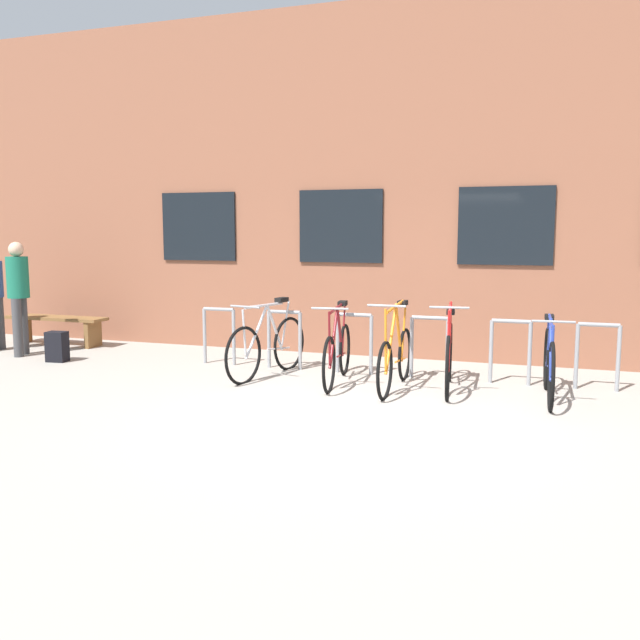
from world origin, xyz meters
TOP-DOWN VIEW (x-y plane):
  - ground_plane at (0.00, 0.00)m, footprint 42.00×42.00m
  - storefront_building at (0.00, 6.73)m, footprint 28.00×7.11m
  - bike_rack at (0.39, 1.90)m, footprint 6.51×0.05m
  - bicycle_blue at (1.85, 1.30)m, footprint 0.44×1.83m
  - bicycle_red at (0.71, 1.41)m, footprint 0.44×1.80m
  - bicycle_maroon at (-0.66, 1.32)m, footprint 0.44×1.76m
  - bicycle_silver at (-1.64, 1.39)m, footprint 0.50×1.77m
  - bicycle_orange at (0.10, 1.22)m, footprint 0.44×1.76m
  - wooden_bench at (-5.93, 2.50)m, footprint 1.79×0.40m
  - person_by_bench at (-5.78, 1.53)m, footprint 0.32×0.35m
  - backpack at (-4.92, 1.30)m, footprint 0.30×0.23m

SIDE VIEW (x-z plane):
  - ground_plane at x=0.00m, z-range 0.00..0.00m
  - backpack at x=-4.92m, z-range 0.00..0.44m
  - wooden_bench at x=-5.93m, z-range 0.12..0.59m
  - bicycle_maroon at x=-0.66m, z-range -0.13..0.89m
  - bicycle_orange at x=0.10m, z-range -0.16..0.93m
  - bicycle_silver at x=-1.64m, z-range -0.12..0.91m
  - bicycle_blue at x=1.85m, z-range -0.09..0.88m
  - bicycle_red at x=0.71m, z-range -0.14..0.93m
  - bike_rack at x=0.39m, z-range 0.08..0.89m
  - person_by_bench at x=-5.78m, z-range 0.13..1.86m
  - storefront_building at x=0.00m, z-range 0.00..5.19m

